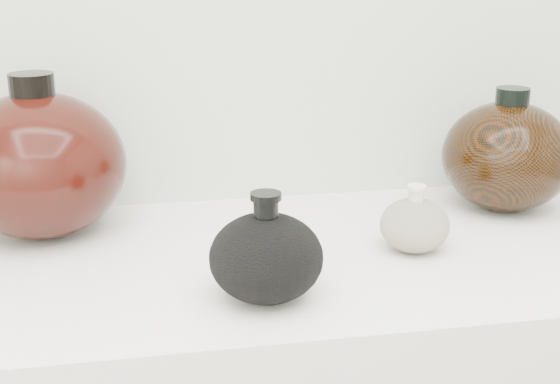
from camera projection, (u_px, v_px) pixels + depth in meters
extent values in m
cube|color=silver|center=(256.00, 265.00, 1.07)|extent=(1.20, 0.50, 0.03)
ellipsoid|color=black|center=(266.00, 258.00, 0.92)|extent=(0.18, 0.18, 0.11)
cylinder|color=black|center=(266.00, 209.00, 0.91)|extent=(0.04, 0.04, 0.03)
cylinder|color=black|center=(266.00, 196.00, 0.90)|extent=(0.05, 0.05, 0.01)
ellipsoid|color=beige|center=(415.00, 225.00, 1.08)|extent=(0.13, 0.13, 0.07)
cylinder|color=beige|center=(416.00, 195.00, 1.06)|extent=(0.03, 0.03, 0.02)
cylinder|color=beige|center=(417.00, 187.00, 1.06)|extent=(0.03, 0.03, 0.01)
ellipsoid|color=black|center=(39.00, 165.00, 1.12)|extent=(0.29, 0.29, 0.21)
cylinder|color=black|center=(32.00, 87.00, 1.08)|extent=(0.07, 0.07, 0.04)
ellipsoid|color=black|center=(507.00, 156.00, 1.23)|extent=(0.20, 0.20, 0.17)
cylinder|color=black|center=(512.00, 98.00, 1.20)|extent=(0.05, 0.05, 0.03)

